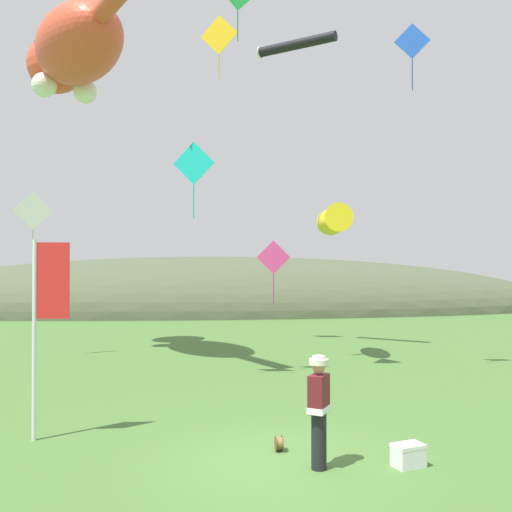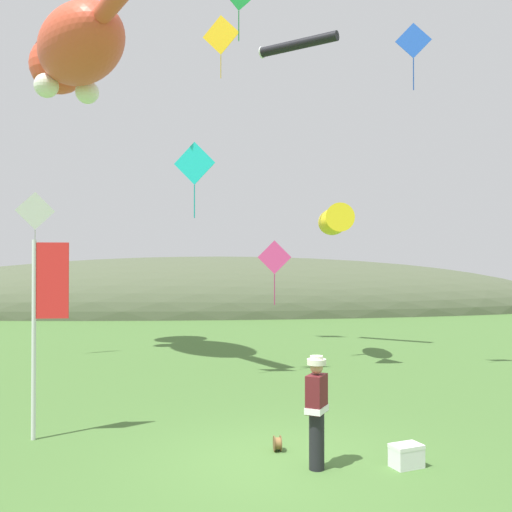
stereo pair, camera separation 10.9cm
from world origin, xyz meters
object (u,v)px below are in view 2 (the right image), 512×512
(kite_diamond_pink, at_px, (274,258))
(kite_diamond_teal, at_px, (194,164))
(kite_diamond_gold, at_px, (221,35))
(festival_attendant, at_px, (317,408))
(kite_giant_cat, at_px, (75,52))
(kite_diamond_white, at_px, (35,211))
(picnic_cooler, at_px, (406,456))
(kite_tube_streamer, at_px, (297,45))
(festival_banner_pole, at_px, (43,309))
(kite_fish_windsock, at_px, (334,221))
(kite_diamond_blue, at_px, (413,41))
(kite_spool, at_px, (277,443))

(kite_diamond_pink, relative_size, kite_diamond_teal, 0.92)
(kite_diamond_gold, distance_m, kite_diamond_pink, 9.88)
(festival_attendant, distance_m, kite_giant_cat, 15.40)
(festival_attendant, relative_size, kite_diamond_white, 0.81)
(picnic_cooler, bearing_deg, kite_tube_streamer, 88.77)
(festival_attendant, relative_size, festival_banner_pole, 0.48)
(picnic_cooler, xyz_separation_m, kite_fish_windsock, (1.15, 9.65, 4.45))
(kite_diamond_teal, xyz_separation_m, kite_diamond_white, (-5.41, 4.45, -0.92))
(kite_fish_windsock, distance_m, kite_diamond_pink, 3.14)
(kite_diamond_blue, distance_m, kite_diamond_white, 13.17)
(festival_banner_pole, xyz_separation_m, kite_giant_cat, (-1.30, 8.67, 7.93))
(festival_attendant, bearing_deg, kite_diamond_white, 123.62)
(kite_fish_windsock, relative_size, kite_diamond_teal, 1.64)
(kite_tube_streamer, relative_size, kite_diamond_gold, 1.12)
(festival_banner_pole, height_order, kite_diamond_teal, kite_diamond_teal)
(kite_diamond_white, bearing_deg, kite_spool, -55.92)
(festival_banner_pole, bearing_deg, kite_tube_streamer, 56.04)
(kite_diamond_pink, bearing_deg, festival_banner_pole, -131.21)
(kite_diamond_gold, relative_size, kite_diamond_blue, 1.26)
(kite_tube_streamer, xyz_separation_m, kite_diamond_pink, (-1.32, -3.69, -7.78))
(kite_giant_cat, relative_size, kite_diamond_white, 3.79)
(kite_fish_windsock, distance_m, kite_diamond_blue, 5.91)
(kite_diamond_blue, distance_m, kite_diamond_pink, 7.29)
(kite_diamond_white, bearing_deg, picnic_cooler, -51.65)
(picnic_cooler, relative_size, kite_diamond_pink, 0.30)
(kite_fish_windsock, bearing_deg, picnic_cooler, -96.77)
(picnic_cooler, height_order, kite_tube_streamer, kite_tube_streamer)
(kite_spool, bearing_deg, festival_attendant, -61.77)
(kite_giant_cat, xyz_separation_m, kite_diamond_blue, (10.16, -4.02, -0.82))
(festival_attendant, height_order, kite_diamond_pink, kite_diamond_pink)
(picnic_cooler, relative_size, kite_giant_cat, 0.07)
(festival_banner_pole, bearing_deg, kite_fish_windsock, 46.30)
(kite_diamond_gold, height_order, kite_diamond_white, kite_diamond_gold)
(kite_fish_windsock, height_order, kite_tube_streamer, kite_tube_streamer)
(kite_spool, bearing_deg, kite_diamond_white, 124.08)
(festival_banner_pole, xyz_separation_m, kite_diamond_white, (-2.69, 9.10, 2.60))
(kite_giant_cat, height_order, kite_diamond_pink, kite_giant_cat)
(kite_spool, xyz_separation_m, kite_diamond_pink, (0.86, 6.85, 3.25))
(kite_giant_cat, xyz_separation_m, kite_diamond_pink, (6.35, -2.90, -6.93))
(kite_fish_windsock, bearing_deg, kite_tube_streamer, 115.94)
(kite_spool, relative_size, festival_banner_pole, 0.07)
(picnic_cooler, distance_m, kite_tube_streamer, 15.90)
(kite_tube_streamer, bearing_deg, festival_attendant, -98.35)
(kite_tube_streamer, bearing_deg, kite_diamond_pink, -109.67)
(kite_giant_cat, relative_size, kite_diamond_blue, 4.35)
(kite_diamond_teal, bearing_deg, festival_banner_pole, -120.37)
(kite_tube_streamer, bearing_deg, picnic_cooler, -91.23)
(kite_giant_cat, distance_m, kite_diamond_white, 5.52)
(kite_spool, bearing_deg, kite_giant_cat, 119.42)
(kite_spool, distance_m, kite_diamond_blue, 11.92)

